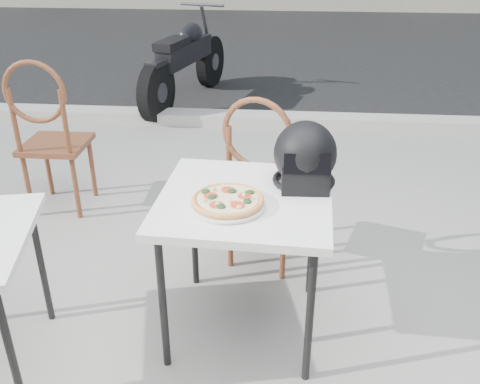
# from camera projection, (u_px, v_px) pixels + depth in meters

# --- Properties ---
(ground) EXTENTS (80.00, 80.00, 0.00)m
(ground) POSITION_uv_depth(u_px,v_px,m) (231.00, 315.00, 2.84)
(ground) COLOR gray
(ground) RESTS_ON ground
(street_asphalt) EXTENTS (30.00, 8.00, 0.00)m
(street_asphalt) POSITION_uv_depth(u_px,v_px,m) (273.00, 45.00, 9.06)
(street_asphalt) COLOR black
(street_asphalt) RESTS_ON ground
(curb) EXTENTS (30.00, 0.25, 0.12)m
(curb) POSITION_uv_depth(u_px,v_px,m) (261.00, 120.00, 5.48)
(curb) COLOR #ADAAA2
(curb) RESTS_ON ground
(cafe_table_main) EXTENTS (0.82, 0.82, 0.75)m
(cafe_table_main) POSITION_uv_depth(u_px,v_px,m) (245.00, 209.00, 2.47)
(cafe_table_main) COLOR white
(cafe_table_main) RESTS_ON ground
(plate) EXTENTS (0.40, 0.40, 0.02)m
(plate) POSITION_uv_depth(u_px,v_px,m) (228.00, 205.00, 2.35)
(plate) COLOR silver
(plate) RESTS_ON cafe_table_main
(pizza) EXTENTS (0.37, 0.37, 0.04)m
(pizza) POSITION_uv_depth(u_px,v_px,m) (228.00, 200.00, 2.34)
(pizza) COLOR #E59E54
(pizza) RESTS_ON plate
(helmet) EXTENTS (0.31, 0.32, 0.31)m
(helmet) POSITION_uv_depth(u_px,v_px,m) (305.00, 158.00, 2.50)
(helmet) COLOR black
(helmet) RESTS_ON cafe_table_main
(cafe_chair_main) EXTENTS (0.52, 0.52, 1.08)m
(cafe_chair_main) POSITION_uv_depth(u_px,v_px,m) (263.00, 175.00, 3.00)
(cafe_chair_main) COLOR brown
(cafe_chair_main) RESTS_ON ground
(cafe_chair_side) EXTENTS (0.43, 0.43, 1.12)m
(cafe_chair_side) POSITION_uv_depth(u_px,v_px,m) (48.00, 129.00, 3.60)
(cafe_chair_side) COLOR brown
(cafe_chair_side) RESTS_ON ground
(motorcycle) EXTENTS (0.71, 2.03, 1.03)m
(motorcycle) POSITION_uv_depth(u_px,v_px,m) (186.00, 63.00, 6.03)
(motorcycle) COLOR black
(motorcycle) RESTS_ON street_asphalt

